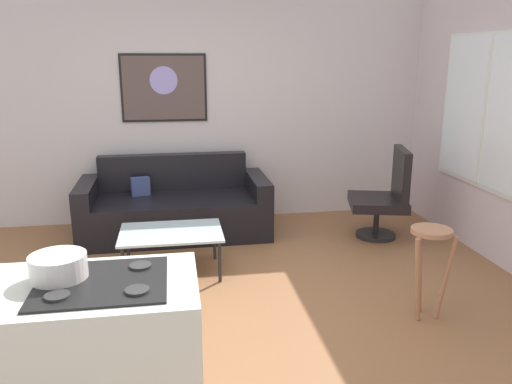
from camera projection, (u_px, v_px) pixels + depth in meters
The scene contains 10 objects.
ground at pixel (229, 312), 4.00m from camera, with size 6.40×6.40×0.04m, color #8E5C39.
back_wall at pixel (204, 102), 5.95m from camera, with size 6.40×0.05×2.80m, color beige.
couch at pixel (175, 209), 5.65m from camera, with size 2.03×0.93×0.84m.
coffee_table at pixel (171, 235), 4.59m from camera, with size 0.91×0.64×0.40m.
armchair at pixel (386, 196), 5.49m from camera, with size 0.72×0.73×0.98m.
bar_stool at pixel (430, 252), 3.76m from camera, with size 0.34×0.34×0.70m.
kitchen_counter at pixel (56, 371), 2.47m from camera, with size 1.38×0.66×0.91m.
mixing_bowl at pixel (58, 268), 2.41m from camera, with size 0.27×0.27×0.13m.
wall_painting at pixel (164, 88), 5.80m from camera, with size 0.96×0.03×0.76m.
window at pixel (486, 112), 4.90m from camera, with size 0.03×1.53×1.48m.
Camera 1 is at (-0.38, -3.61, 1.92)m, focal length 36.03 mm.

